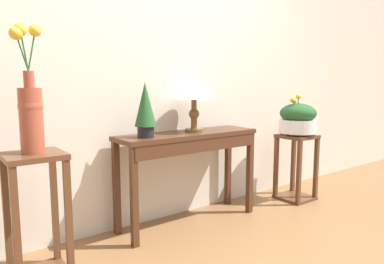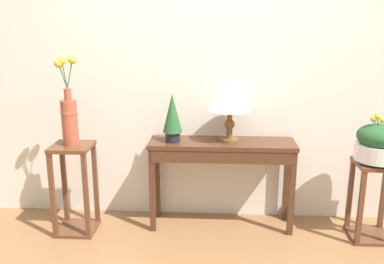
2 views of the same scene
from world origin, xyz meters
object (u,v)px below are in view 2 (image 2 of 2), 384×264
(console_table, at_px, (222,156))
(potted_plant_on_console, at_px, (172,116))
(table_lamp, at_px, (230,101))
(planter_bowl_wide_right, at_px, (379,143))
(pedestal_stand_left, at_px, (75,189))
(flower_vase_tall_left, at_px, (69,113))
(pedestal_stand_right, at_px, (372,201))

(console_table, xyz_separation_m, potted_plant_on_console, (-0.40, -0.01, 0.33))
(table_lamp, distance_m, potted_plant_on_console, 0.47)
(console_table, xyz_separation_m, planter_bowl_wide_right, (1.18, -0.13, 0.17))
(pedestal_stand_left, bearing_deg, planter_bowl_wide_right, 0.52)
(pedestal_stand_left, height_order, flower_vase_tall_left, flower_vase_tall_left)
(console_table, relative_size, planter_bowl_wide_right, 3.03)
(console_table, xyz_separation_m, pedestal_stand_right, (1.18, -0.13, -0.30))
(flower_vase_tall_left, bearing_deg, pedestal_stand_right, 0.51)
(table_lamp, xyz_separation_m, pedestal_stand_left, (-1.24, -0.17, -0.71))
(pedestal_stand_right, bearing_deg, potted_plant_on_console, 175.72)
(console_table, bearing_deg, pedestal_stand_left, -172.83)
(potted_plant_on_console, bearing_deg, pedestal_stand_left, -169.89)
(table_lamp, bearing_deg, planter_bowl_wide_right, -7.53)
(table_lamp, relative_size, planter_bowl_wide_right, 1.14)
(table_lamp, distance_m, pedestal_stand_left, 1.44)
(potted_plant_on_console, bearing_deg, table_lamp, 3.86)
(console_table, height_order, table_lamp, table_lamp)
(pedestal_stand_left, relative_size, planter_bowl_wide_right, 1.90)
(pedestal_stand_right, relative_size, planter_bowl_wide_right, 1.63)
(flower_vase_tall_left, distance_m, planter_bowl_wide_right, 2.38)
(planter_bowl_wide_right, bearing_deg, potted_plant_on_console, 175.72)
(table_lamp, height_order, flower_vase_tall_left, flower_vase_tall_left)
(pedestal_stand_left, distance_m, pedestal_stand_right, 2.37)
(console_table, relative_size, table_lamp, 2.66)
(console_table, relative_size, pedestal_stand_left, 1.60)
(potted_plant_on_console, xyz_separation_m, pedestal_stand_left, (-0.79, -0.14, -0.58))
(console_table, distance_m, table_lamp, 0.46)
(table_lamp, xyz_separation_m, pedestal_stand_right, (1.13, -0.15, -0.76))
(flower_vase_tall_left, relative_size, planter_bowl_wide_right, 1.79)
(potted_plant_on_console, bearing_deg, planter_bowl_wide_right, -4.28)
(potted_plant_on_console, relative_size, flower_vase_tall_left, 0.56)
(potted_plant_on_console, xyz_separation_m, planter_bowl_wide_right, (1.58, -0.12, -0.16))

